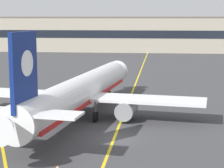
% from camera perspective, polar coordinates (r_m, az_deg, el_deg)
% --- Properties ---
extents(ground_plane, '(400.00, 400.00, 0.00)m').
position_cam_1_polar(ground_plane, '(44.49, 0.75, -7.58)').
color(ground_plane, '#3D3D3F').
extents(taxiway_centreline, '(2.38, 179.99, 0.01)m').
position_cam_1_polar(taxiway_centreline, '(73.64, 2.96, -0.81)').
color(taxiway_centreline, yellow).
rests_on(taxiway_centreline, ground).
extents(airliner_foreground, '(32.36, 41.44, 11.65)m').
position_cam_1_polar(airliner_foreground, '(53.02, -4.47, -1.10)').
color(airliner_foreground, white).
rests_on(airliner_foreground, ground).
extents(safety_cone_by_nose_gear, '(0.44, 0.44, 0.55)m').
position_cam_1_polar(safety_cone_by_nose_gear, '(70.12, -0.06, -1.10)').
color(safety_cone_by_nose_gear, orange).
rests_on(safety_cone_by_nose_gear, ground).
extents(safety_cone_by_tail, '(0.44, 0.44, 0.55)m').
position_cam_1_polar(safety_cone_by_tail, '(35.76, -7.58, -11.52)').
color(safety_cone_by_tail, orange).
rests_on(safety_cone_by_tail, ground).
extents(terminal_building, '(160.41, 12.40, 13.16)m').
position_cam_1_polar(terminal_building, '(155.05, 6.85, 6.90)').
color(terminal_building, '#B2A893').
rests_on(terminal_building, ground).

